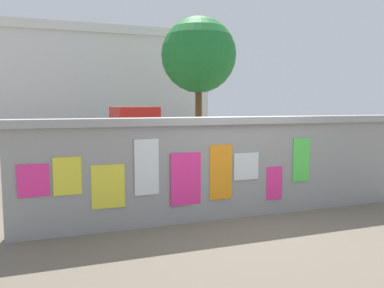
% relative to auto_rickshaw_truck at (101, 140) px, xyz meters
% --- Properties ---
extents(ground, '(60.00, 60.00, 0.00)m').
position_rel_auto_rickshaw_truck_xyz_m(ground, '(1.52, 2.44, -0.90)').
color(ground, '#6B6051').
extents(poster_wall, '(7.27, 0.42, 1.71)m').
position_rel_auto_rickshaw_truck_xyz_m(poster_wall, '(1.51, -5.56, -0.02)').
color(poster_wall, gray).
rests_on(poster_wall, ground).
extents(auto_rickshaw_truck, '(3.68, 1.70, 1.85)m').
position_rel_auto_rickshaw_truck_xyz_m(auto_rickshaw_truck, '(0.00, 0.00, 0.00)').
color(auto_rickshaw_truck, black).
rests_on(auto_rickshaw_truck, ground).
extents(motorcycle, '(1.90, 0.56, 0.87)m').
position_rel_auto_rickshaw_truck_xyz_m(motorcycle, '(4.19, -2.19, -0.44)').
color(motorcycle, black).
rests_on(motorcycle, ground).
extents(bicycle_near, '(1.71, 0.44, 0.95)m').
position_rel_auto_rickshaw_truck_xyz_m(bicycle_near, '(-0.86, -4.47, -0.54)').
color(bicycle_near, black).
rests_on(bicycle_near, ground).
extents(bicycle_far, '(1.71, 0.44, 0.95)m').
position_rel_auto_rickshaw_truck_xyz_m(bicycle_far, '(2.19, -2.58, -0.54)').
color(bicycle_far, black).
rests_on(bicycle_far, ground).
extents(person_walking, '(0.48, 0.48, 1.62)m').
position_rel_auto_rickshaw_truck_xyz_m(person_walking, '(2.98, -4.08, 0.09)').
color(person_walking, '#D83F72').
rests_on(person_walking, ground).
extents(person_bystander, '(0.37, 0.37, 1.62)m').
position_rel_auto_rickshaw_truck_xyz_m(person_bystander, '(-1.52, -3.27, 0.09)').
color(person_bystander, '#3F994C').
rests_on(person_bystander, ground).
extents(tree_roadside, '(3.52, 3.52, 5.99)m').
position_rel_auto_rickshaw_truck_xyz_m(tree_roadside, '(5.26, 5.79, 3.31)').
color(tree_roadside, brown).
rests_on(tree_roadside, ground).
extents(building_background, '(13.70, 6.20, 6.49)m').
position_rel_auto_rickshaw_truck_xyz_m(building_background, '(1.37, 14.47, 2.36)').
color(building_background, silver).
rests_on(building_background, ground).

